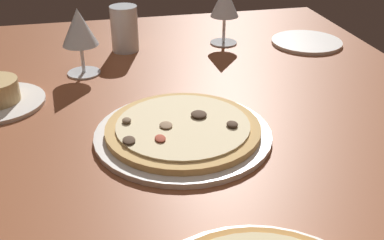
% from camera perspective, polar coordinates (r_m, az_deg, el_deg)
% --- Properties ---
extents(dining_table, '(1.50, 1.10, 0.04)m').
position_cam_1_polar(dining_table, '(0.86, 1.06, -2.74)').
color(dining_table, brown).
rests_on(dining_table, ground).
extents(pizza_main, '(0.31, 0.31, 0.03)m').
position_cam_1_polar(pizza_main, '(0.83, -1.10, -1.32)').
color(pizza_main, silver).
rests_on(pizza_main, dining_table).
extents(wine_glass_far, '(0.07, 0.07, 0.16)m').
position_cam_1_polar(wine_glass_far, '(1.26, 3.97, 13.86)').
color(wine_glass_far, silver).
rests_on(wine_glass_far, dining_table).
extents(wine_glass_near, '(0.08, 0.08, 0.15)m').
position_cam_1_polar(wine_glass_near, '(1.08, -13.46, 10.61)').
color(wine_glass_near, silver).
rests_on(wine_glass_near, dining_table).
extents(water_glass, '(0.07, 0.07, 0.12)m').
position_cam_1_polar(water_glass, '(1.23, -8.11, 10.46)').
color(water_glass, silver).
rests_on(water_glass, dining_table).
extents(side_plate, '(0.19, 0.19, 0.01)m').
position_cam_1_polar(side_plate, '(1.32, 13.64, 9.11)').
color(side_plate, silver).
rests_on(side_plate, dining_table).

